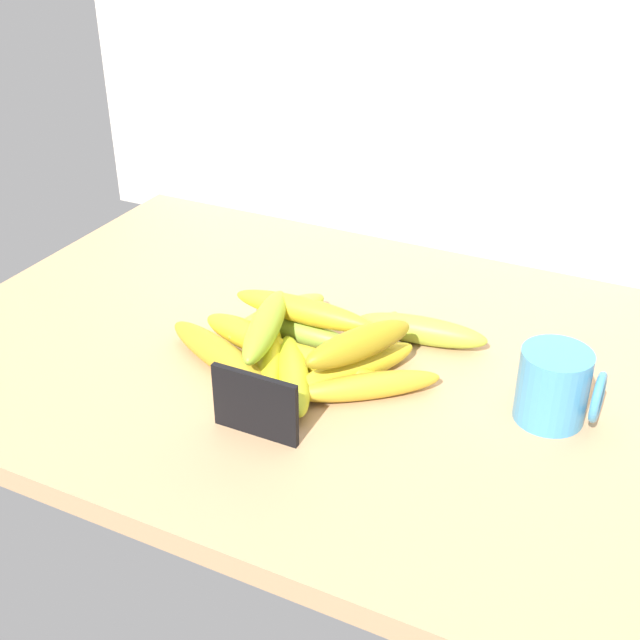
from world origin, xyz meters
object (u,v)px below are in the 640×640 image
object	(u,v)px
banana_5	(421,330)
banana_0	(300,332)
banana_7	(219,354)
banana_10	(294,375)
banana_2	(315,361)
banana_4	(355,368)
banana_3	(248,336)
banana_6	(269,354)
banana_11	(266,326)
banana_9	(368,386)
banana_1	(372,348)
banana_12	(303,310)
chalkboard_sign	(255,407)
coffee_mug	(555,386)
banana_8	(278,316)
banana_13	(359,344)

from	to	relation	value
banana_5	banana_0	bearing A→B (deg)	-154.24
banana_7	banana_10	xyz separation A→B (cm)	(11.10, 0.15, -0.05)
banana_2	banana_5	size ratio (longest dim) A/B	1.12
banana_4	banana_3	bearing A→B (deg)	176.56
banana_10	banana_0	bearing A→B (deg)	113.67
banana_2	banana_6	distance (cm)	6.28
banana_7	banana_11	world-z (taller)	banana_11
banana_7	banana_9	size ratio (longest dim) A/B	1.10
banana_1	banana_12	distance (cm)	10.71
banana_3	banana_5	xyz separation A→B (cm)	(20.83, 11.77, -0.01)
banana_11	banana_2	bearing A→B (deg)	7.12
banana_3	chalkboard_sign	bearing A→B (deg)	-57.02
banana_11	banana_9	bearing A→B (deg)	-4.94
coffee_mug	banana_9	size ratio (longest dim) A/B	0.53
banana_3	banana_9	xyz separation A→B (cm)	(19.35, -3.60, -0.28)
banana_9	banana_12	distance (cm)	15.92
banana_5	banana_7	distance (cm)	28.10
banana_6	banana_7	size ratio (longest dim) A/B	0.88
banana_0	banana_11	bearing A→B (deg)	-102.62
banana_8	chalkboard_sign	bearing A→B (deg)	-67.45
banana_2	banana_11	world-z (taller)	banana_11
banana_2	banana_3	xyz separation A→B (cm)	(-10.86, 1.44, 0.28)
chalkboard_sign	banana_6	xyz separation A→B (cm)	(-5.74, 13.37, -1.92)
banana_3	banana_13	world-z (taller)	banana_13
banana_7	banana_11	xyz separation A→B (cm)	(5.15, 3.58, 3.82)
banana_9	banana_10	bearing A→B (deg)	-167.19
banana_1	coffee_mug	bearing A→B (deg)	-6.64
banana_12	banana_0	bearing A→B (deg)	-171.00
banana_9	banana_10	xyz separation A→B (cm)	(-9.28, -2.11, 0.26)
banana_6	banana_11	xyz separation A→B (cm)	(-0.61, 0.47, 3.90)
banana_2	banana_3	size ratio (longest dim) A/B	1.33
banana_8	banana_9	world-z (taller)	banana_8
chalkboard_sign	banana_12	distance (cm)	21.13
banana_6	banana_12	distance (cm)	8.08
banana_8	banana_11	distance (cm)	10.01
coffee_mug	banana_2	size ratio (longest dim) A/B	0.48
banana_0	banana_4	bearing A→B (deg)	-26.73
banana_0	banana_7	bearing A→B (deg)	-122.88
banana_0	banana_2	bearing A→B (deg)	-48.25
banana_3	banana_8	bearing A→B (deg)	80.33
banana_5	banana_13	size ratio (longest dim) A/B	1.13
coffee_mug	banana_12	distance (cm)	34.93
banana_13	banana_8	bearing A→B (deg)	154.08
banana_0	banana_12	bearing A→B (deg)	9.00
banana_8	banana_10	xyz separation A→B (cm)	(8.96, -12.15, 0.01)
banana_10	coffee_mug	bearing A→B (deg)	14.34
banana_10	banana_12	xyz separation A→B (cm)	(-3.96, 10.22, 3.22)
banana_5	banana_6	bearing A→B (deg)	-137.95
banana_1	chalkboard_sign	bearing A→B (deg)	-105.12
banana_5	banana_7	world-z (taller)	same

